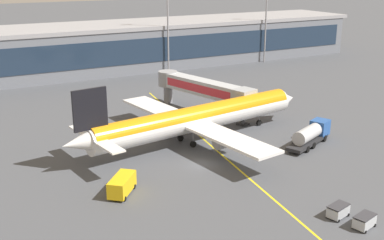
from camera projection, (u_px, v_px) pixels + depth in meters
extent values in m
plane|color=#47494F|center=(201.00, 165.00, 69.50)|extent=(700.00, 700.00, 0.00)
cube|color=yellow|center=(221.00, 154.00, 73.30)|extent=(11.63, 79.24, 0.01)
cube|color=slate|center=(97.00, 50.00, 131.09)|extent=(158.42, 21.96, 11.34)
cube|color=#1E2D42|center=(110.00, 54.00, 121.69)|extent=(153.67, 0.16, 6.35)
cube|color=#99999E|center=(95.00, 27.00, 129.23)|extent=(161.59, 22.40, 1.00)
cylinder|color=white|center=(198.00, 119.00, 77.71)|extent=(38.18, 9.09, 3.86)
cylinder|color=orange|center=(198.00, 117.00, 77.60)|extent=(37.40, 8.83, 3.71)
cone|color=white|center=(286.00, 99.00, 89.28)|extent=(4.33, 4.17, 3.67)
cone|color=white|center=(78.00, 143.00, 65.91)|extent=(5.04, 3.89, 3.28)
cube|color=black|center=(90.00, 109.00, 65.73)|extent=(5.02, 1.05, 5.79)
cube|color=white|center=(84.00, 131.00, 70.25)|extent=(2.84, 6.40, 0.24)
cube|color=white|center=(108.00, 146.00, 64.34)|extent=(2.84, 6.40, 0.24)
cube|color=white|center=(157.00, 108.00, 84.53)|extent=(6.97, 16.48, 0.40)
cube|color=white|center=(232.00, 139.00, 69.35)|extent=(6.97, 16.48, 0.40)
cylinder|color=#939399|center=(171.00, 119.00, 83.31)|extent=(3.24, 2.52, 2.12)
cylinder|color=#939399|center=(224.00, 141.00, 72.53)|extent=(3.24, 2.52, 2.12)
cylinder|color=black|center=(259.00, 123.00, 86.48)|extent=(1.05, 0.53, 1.00)
cylinder|color=slate|center=(259.00, 118.00, 86.20)|extent=(0.20, 0.20, 1.87)
cylinder|color=black|center=(180.00, 138.00, 78.73)|extent=(1.05, 0.53, 1.00)
cylinder|color=slate|center=(180.00, 133.00, 78.45)|extent=(0.20, 0.20, 1.87)
cylinder|color=black|center=(193.00, 144.00, 76.08)|extent=(1.05, 0.53, 1.00)
cylinder|color=slate|center=(193.00, 139.00, 75.79)|extent=(0.20, 0.20, 1.87)
cube|color=#B2B7BC|center=(203.00, 87.00, 92.71)|extent=(8.09, 20.83, 2.80)
cube|color=red|center=(203.00, 87.00, 92.74)|extent=(7.37, 17.65, 1.54)
cube|color=#9EA3A8|center=(244.00, 97.00, 85.49)|extent=(4.29, 4.00, 2.94)
cylinder|color=#4C4C51|center=(243.00, 115.00, 86.47)|extent=(0.70, 0.70, 3.70)
cube|color=#262628|center=(243.00, 124.00, 86.99)|extent=(2.19, 2.19, 0.30)
cylinder|color=gray|center=(168.00, 78.00, 99.92)|extent=(3.90, 3.90, 3.08)
cylinder|color=gray|center=(168.00, 94.00, 100.90)|extent=(1.80, 1.80, 3.70)
cube|color=#232326|center=(307.00, 142.00, 76.35)|extent=(10.19, 6.19, 0.50)
cube|color=#26519E|center=(320.00, 127.00, 79.26)|extent=(3.55, 3.39, 2.50)
cube|color=black|center=(323.00, 123.00, 80.05)|extent=(1.04, 2.18, 1.12)
cylinder|color=#B7BABF|center=(307.00, 134.00, 75.73)|extent=(6.38, 4.36, 2.20)
cylinder|color=black|center=(311.00, 135.00, 80.00)|extent=(1.06, 0.71, 1.00)
cylinder|color=black|center=(325.00, 138.00, 78.59)|extent=(1.06, 0.71, 1.00)
cylinder|color=black|center=(300.00, 142.00, 76.91)|extent=(1.06, 0.71, 1.00)
cylinder|color=black|center=(313.00, 145.00, 75.50)|extent=(1.06, 0.71, 1.00)
cylinder|color=black|center=(293.00, 146.00, 75.34)|extent=(1.06, 0.71, 1.00)
cylinder|color=black|center=(307.00, 149.00, 73.93)|extent=(1.06, 0.71, 1.00)
cube|color=yellow|center=(122.00, 184.00, 60.14)|extent=(4.87, 5.15, 2.00)
cube|color=black|center=(118.00, 186.00, 58.87)|extent=(2.57, 2.56, 0.60)
cylinder|color=black|center=(125.00, 199.00, 58.62)|extent=(0.58, 0.62, 0.60)
cylinder|color=black|center=(110.00, 197.00, 59.00)|extent=(0.58, 0.62, 0.60)
cylinder|color=black|center=(134.00, 186.00, 61.87)|extent=(0.58, 0.62, 0.60)
cylinder|color=black|center=(120.00, 185.00, 62.26)|extent=(0.58, 0.62, 0.60)
cube|color=#B2B7BC|center=(364.00, 221.00, 52.50)|extent=(2.89, 2.09, 1.10)
cube|color=#333338|center=(365.00, 216.00, 52.29)|extent=(2.95, 2.13, 0.10)
cylinder|color=black|center=(365.00, 232.00, 51.47)|extent=(0.38, 0.20, 0.36)
cylinder|color=black|center=(353.00, 227.00, 52.52)|extent=(0.38, 0.20, 0.36)
cylinder|color=black|center=(375.00, 225.00, 52.82)|extent=(0.38, 0.20, 0.36)
cylinder|color=black|center=(362.00, 220.00, 53.86)|extent=(0.38, 0.20, 0.36)
cube|color=#B2B7BC|center=(338.00, 211.00, 54.74)|extent=(2.89, 2.09, 1.10)
cube|color=#333338|center=(339.00, 206.00, 54.53)|extent=(2.95, 2.13, 0.10)
cylinder|color=black|center=(339.00, 221.00, 53.70)|extent=(0.38, 0.20, 0.36)
cylinder|color=black|center=(327.00, 216.00, 54.75)|extent=(0.38, 0.20, 0.36)
cylinder|color=black|center=(348.00, 215.00, 55.05)|extent=(0.38, 0.20, 0.36)
cylinder|color=black|center=(337.00, 210.00, 56.10)|extent=(0.38, 0.20, 0.36)
cylinder|color=gray|center=(266.00, 25.00, 141.18)|extent=(0.44, 0.44, 21.71)
cylinder|color=gray|center=(168.00, 25.00, 126.17)|extent=(0.44, 0.44, 25.23)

